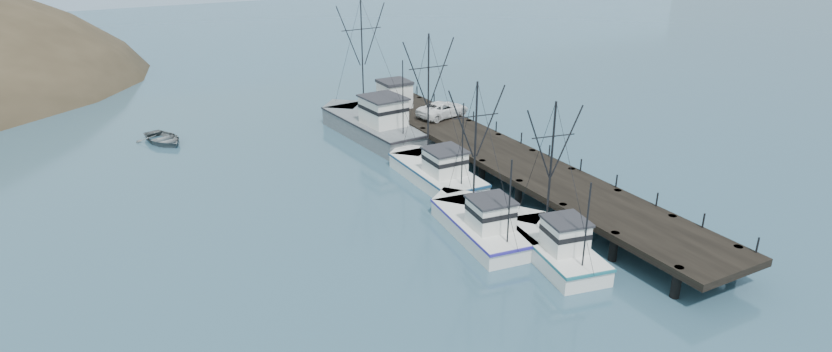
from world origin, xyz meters
The scene contains 9 objects.
ground centered at (0.00, 0.00, 0.00)m, with size 400.00×400.00×0.00m, color #2C4E63.
pier centered at (14.00, 16.00, 1.69)m, with size 6.00×44.00×2.00m.
trawler_near centered at (8.31, 3.34, 0.82)m, with size 4.92×10.34×10.55m.
trawler_mid centered at (5.94, 8.28, 0.82)m, with size 4.78×11.16×11.01m.
trawler_far centered at (8.24, 18.38, 0.82)m, with size 4.19×12.29×12.46m.
work_vessel centered at (8.74, 31.66, 1.23)m, with size 6.04×16.62×13.72m.
pier_shed centered at (12.50, 34.00, 3.42)m, with size 3.00×3.20×2.80m.
pickup_truck centered at (15.02, 28.30, 2.78)m, with size 2.60×5.63×1.56m, color white.
motorboat centered at (-10.17, 39.67, 0.00)m, with size 3.98×5.57×1.15m, color #586062.
Camera 1 is at (-17.51, -25.21, 20.68)m, focal length 28.00 mm.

